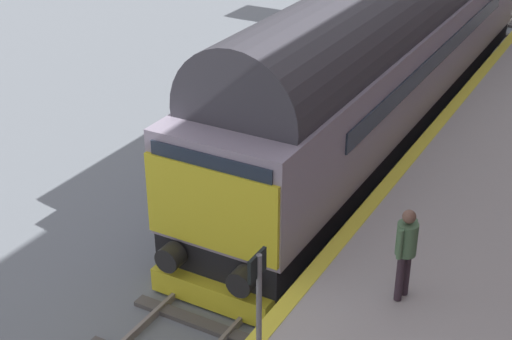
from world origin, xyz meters
TOP-DOWN VIEW (x-y plane):
  - ground_plane at (0.00, 0.00)m, footprint 140.00×140.00m
  - track_main at (0.00, 0.00)m, footprint 2.50×60.00m
  - station_platform at (3.60, 0.00)m, footprint 4.00×44.00m
  - diesel_locomotive at (0.00, 4.01)m, footprint 2.74×17.87m
  - signal_post_mid at (-1.87, 4.07)m, footprint 0.44×0.22m
  - platform_number_sign at (2.07, -6.75)m, footprint 0.10×0.44m
  - waiting_passenger at (3.30, -4.13)m, footprint 0.40×0.50m

SIDE VIEW (x-z plane):
  - ground_plane at x=0.00m, z-range 0.00..0.00m
  - track_main at x=0.00m, z-range -0.02..0.13m
  - station_platform at x=3.60m, z-range 0.00..1.01m
  - waiting_passenger at x=3.30m, z-range 1.17..2.81m
  - platform_number_sign at x=2.07m, z-range 1.33..3.28m
  - diesel_locomotive at x=0.00m, z-range 0.14..4.82m
  - signal_post_mid at x=-1.87m, z-range 0.62..4.88m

